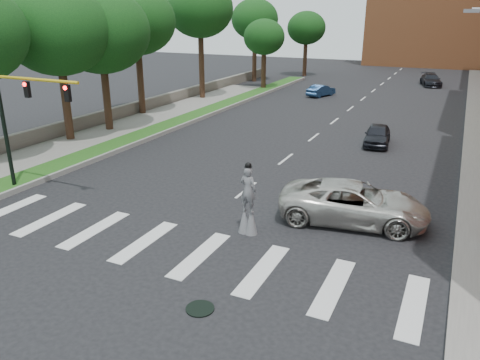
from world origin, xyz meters
TOP-DOWN VIEW (x-y plane):
  - ground_plane at (0.00, 0.00)m, footprint 160.00×160.00m
  - grass_median at (-11.50, 20.00)m, footprint 2.00×60.00m
  - median_curb at (-10.45, 20.00)m, footprint 0.20×60.00m
  - sidewalk_left at (-14.50, 10.00)m, footprint 4.00×60.00m
  - stone_wall at (-17.00, 22.00)m, footprint 0.50×56.00m
  - manhole at (3.00, -2.00)m, footprint 0.90×0.90m
  - building_backdrop at (6.00, 78.00)m, footprint 26.00×14.00m
  - traffic_signal at (-9.78, 3.00)m, footprint 5.30×0.23m
  - stilt_performer at (2.14, 3.50)m, footprint 0.84×0.55m
  - suv_crossing at (5.85, 6.50)m, footprint 6.75×3.83m
  - car_near at (4.55, 19.92)m, footprint 2.07×4.27m
  - car_mid at (-4.52, 37.57)m, footprint 2.48×4.05m
  - car_far at (5.72, 50.86)m, footprint 3.22×5.31m
  - tree_2 at (-14.90, 15.11)m, footprint 7.20×7.20m
  - tree_3 at (-16.27, 21.22)m, footprint 6.65×6.65m
  - tree_4 at (-15.40, 30.51)m, footprint 6.66×6.66m
  - tree_5 at (-15.89, 45.33)m, footprint 6.01×6.01m
  - tree_6 at (-12.02, 39.19)m, footprint 4.74×4.74m
  - tree_7 at (-11.50, 53.30)m, footprint 5.34×5.34m
  - tree_8 at (-15.45, 11.56)m, footprint 7.05×7.05m

SIDE VIEW (x-z plane):
  - ground_plane at x=0.00m, z-range 0.00..0.00m
  - manhole at x=3.00m, z-range 0.00..0.04m
  - sidewalk_left at x=-14.50m, z-range 0.00..0.18m
  - grass_median at x=-11.50m, z-range 0.00..0.25m
  - median_curb at x=-10.45m, z-range 0.00..0.28m
  - stone_wall at x=-17.00m, z-range 0.00..1.10m
  - car_mid at x=-4.52m, z-range 0.00..1.26m
  - car_near at x=4.55m, z-range 0.00..1.40m
  - car_far at x=5.72m, z-range 0.00..1.44m
  - suv_crossing at x=5.85m, z-range 0.00..1.78m
  - stilt_performer at x=2.14m, z-range -0.26..2.84m
  - traffic_signal at x=-9.78m, z-range 1.05..7.25m
  - tree_6 at x=-12.02m, z-range 1.94..9.96m
  - tree_7 at x=-11.50m, z-range 2.12..11.00m
  - tree_2 at x=-14.90m, z-range 2.16..12.65m
  - tree_8 at x=-15.45m, z-range 2.27..12.87m
  - tree_5 at x=-15.89m, z-range 2.59..12.99m
  - tree_3 at x=-16.27m, z-range 2.55..13.38m
  - tree_4 at x=-15.40m, z-range 3.04..14.87m
  - building_backdrop at x=6.00m, z-range 0.00..18.00m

